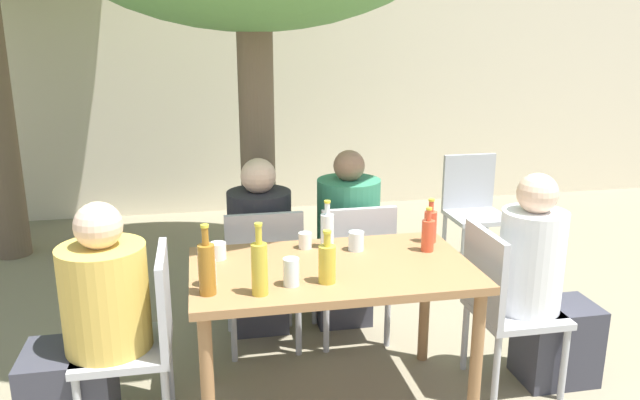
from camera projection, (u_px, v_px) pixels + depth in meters
cafe_building_wall at (255, 76)px, 6.38m from camera, size 10.00×0.08×2.80m
dining_table_front at (332, 283)px, 3.06m from camera, size 1.37×0.80×0.77m
patio_chair_0 at (142, 332)px, 2.93m from camera, size 0.44×0.44×0.89m
patio_chair_1 at (502, 300)px, 3.28m from camera, size 0.44×0.44×0.89m
patio_chair_2 at (263, 272)px, 3.65m from camera, size 0.44×0.44×0.89m
patio_chair_3 at (354, 265)px, 3.76m from camera, size 0.44×0.44×0.89m
patio_chair_4 at (473, 204)px, 5.05m from camera, size 0.44×0.44×0.89m
person_seated_0 at (90, 333)px, 2.89m from camera, size 0.60×0.40×1.15m
person_seated_1 at (543, 292)px, 3.31m from camera, size 0.57×0.34×1.18m
person_seated_2 at (259, 256)px, 3.87m from camera, size 0.38×0.59×1.15m
person_seated_3 at (345, 248)px, 3.96m from camera, size 0.39×0.59×1.18m
oil_cruet_0 at (259, 267)px, 2.68m from camera, size 0.07×0.07×0.32m
water_bottle_1 at (327, 229)px, 3.26m from camera, size 0.07×0.07×0.26m
amber_bottle_2 at (207, 267)px, 2.68m from camera, size 0.07×0.07×0.32m
soda_bottle_3 at (428, 234)px, 3.21m from camera, size 0.07×0.07×0.23m
soda_bottle_4 at (430, 225)px, 3.34m from camera, size 0.07×0.07×0.24m
oil_cruet_5 at (327, 263)px, 2.81m from camera, size 0.08×0.08×0.25m
drinking_glass_0 at (208, 273)px, 2.79m from camera, size 0.07×0.07×0.12m
drinking_glass_1 at (305, 240)px, 3.26m from camera, size 0.07×0.07×0.08m
drinking_glass_2 at (291, 272)px, 2.79m from camera, size 0.07×0.07×0.13m
drinking_glass_3 at (356, 241)px, 3.23m from camera, size 0.08×0.08×0.10m
drinking_glass_4 at (218, 251)px, 3.11m from camera, size 0.08×0.08×0.08m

